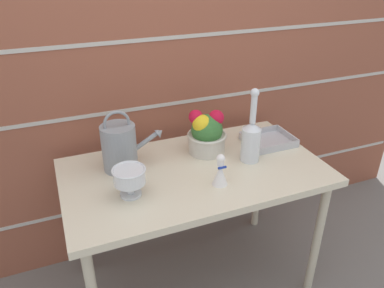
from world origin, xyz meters
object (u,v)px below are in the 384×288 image
object	(u,v)px
crystal_pedestal_bowl	(129,177)
watering_can	(120,147)
glass_decanter	(251,138)
flower_planter	(206,133)
figurine_vase	(220,172)
wire_tray	(268,141)

from	to	relation	value
crystal_pedestal_bowl	watering_can	bearing A→B (deg)	86.68
crystal_pedestal_bowl	glass_decanter	xyz separation A→B (m)	(0.63, 0.07, 0.03)
watering_can	flower_planter	xyz separation A→B (m)	(0.45, -0.00, -0.01)
watering_can	crystal_pedestal_bowl	size ratio (longest dim) A/B	2.12
figurine_vase	wire_tray	size ratio (longest dim) A/B	0.60
watering_can	figurine_vase	world-z (taller)	watering_can
crystal_pedestal_bowl	flower_planter	world-z (taller)	flower_planter
watering_can	crystal_pedestal_bowl	world-z (taller)	watering_can
watering_can	figurine_vase	xyz separation A→B (m)	(0.38, -0.30, -0.06)
glass_decanter	figurine_vase	distance (m)	0.28
wire_tray	glass_decanter	bearing A→B (deg)	-146.13
watering_can	crystal_pedestal_bowl	bearing A→B (deg)	-93.32
crystal_pedestal_bowl	flower_planter	distance (m)	0.52
watering_can	wire_tray	world-z (taller)	watering_can
watering_can	glass_decanter	world-z (taller)	glass_decanter
watering_can	flower_planter	size ratio (longest dim) A/B	1.33
flower_planter	glass_decanter	xyz separation A→B (m)	(0.17, -0.16, 0.02)
figurine_vase	wire_tray	xyz separation A→B (m)	(0.42, 0.27, -0.05)
glass_decanter	wire_tray	size ratio (longest dim) A/B	1.48
crystal_pedestal_bowl	figurine_vase	size ratio (longest dim) A/B	0.95
figurine_vase	wire_tray	world-z (taller)	figurine_vase
crystal_pedestal_bowl	wire_tray	world-z (taller)	crystal_pedestal_bowl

